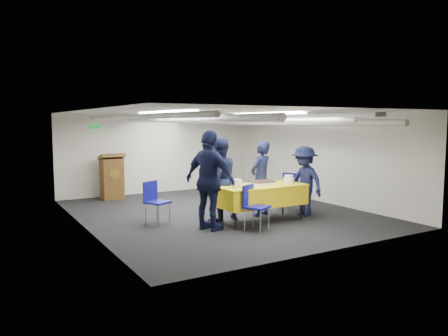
{
  "coord_description": "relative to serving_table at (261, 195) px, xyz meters",
  "views": [
    {
      "loc": [
        -4.89,
        -8.55,
        2.07
      ],
      "look_at": [
        0.0,
        -0.2,
        1.05
      ],
      "focal_mm": 35.0,
      "sensor_mm": 36.0,
      "label": 1
    }
  ],
  "objects": [
    {
      "name": "ground",
      "position": [
        -0.3,
        1.21,
        -0.56
      ],
      "size": [
        7.0,
        7.0,
        0.0
      ],
      "primitive_type": "plane",
      "color": "black",
      "rests_on": "ground"
    },
    {
      "name": "room_shell",
      "position": [
        -0.21,
        1.62,
        1.25
      ],
      "size": [
        6.0,
        7.0,
        2.3
      ],
      "color": "beige",
      "rests_on": "ground"
    },
    {
      "name": "serving_table",
      "position": [
        0.0,
        0.0,
        0.0
      ],
      "size": [
        1.88,
        0.86,
        0.77
      ],
      "color": "black",
      "rests_on": "ground"
    },
    {
      "name": "sheet_cake",
      "position": [
        0.03,
        0.02,
        0.25
      ],
      "size": [
        0.49,
        0.38,
        0.09
      ],
      "color": "white",
      "rests_on": "serving_table"
    },
    {
      "name": "plate_stack_left",
      "position": [
        -0.62,
        -0.05,
        0.29
      ],
      "size": [
        0.22,
        0.22,
        0.17
      ],
      "color": "white",
      "rests_on": "serving_table"
    },
    {
      "name": "plate_stack_right",
      "position": [
        0.69,
        -0.05,
        0.29
      ],
      "size": [
        0.23,
        0.23,
        0.17
      ],
      "color": "white",
      "rests_on": "serving_table"
    },
    {
      "name": "podium",
      "position": [
        -1.9,
        4.26,
        0.05
      ],
      "size": [
        0.62,
        0.53,
        1.25
      ],
      "color": "brown",
      "rests_on": "ground"
    },
    {
      "name": "chair_near",
      "position": [
        -0.53,
        -0.48,
        -0.03
      ],
      "size": [
        0.57,
        0.57,
        0.87
      ],
      "color": "gray",
      "rests_on": "ground"
    },
    {
      "name": "chair_right",
      "position": [
        1.29,
        0.67,
        -0.03
      ],
      "size": [
        0.58,
        0.58,
        0.87
      ],
      "color": "gray",
      "rests_on": "ground"
    },
    {
      "name": "chair_left",
      "position": [
        -1.99,
        0.95,
        -0.03
      ],
      "size": [
        0.56,
        0.56,
        0.87
      ],
      "color": "gray",
      "rests_on": "ground"
    },
    {
      "name": "sailor_a",
      "position": [
        0.34,
        0.49,
        0.27
      ],
      "size": [
        0.71,
        0.59,
        1.66
      ],
      "primitive_type": "imported",
      "rotation": [
        0.0,
        0.0,
        3.52
      ],
      "color": "black",
      "rests_on": "ground"
    },
    {
      "name": "sailor_b",
      "position": [
        -0.71,
        0.53,
        0.32
      ],
      "size": [
        0.91,
        0.74,
        1.76
      ],
      "primitive_type": "imported",
      "rotation": [
        0.0,
        0.0,
        3.23
      ],
      "color": "black",
      "rests_on": "ground"
    },
    {
      "name": "sailor_c",
      "position": [
        -1.26,
        -0.1,
        0.4
      ],
      "size": [
        0.87,
        1.22,
        1.92
      ],
      "primitive_type": "imported",
      "rotation": [
        0.0,
        0.0,
        1.97
      ],
      "color": "black",
      "rests_on": "ground"
    },
    {
      "name": "sailor_d",
      "position": [
        1.18,
        0.02,
        0.21
      ],
      "size": [
        0.66,
        1.04,
        1.54
      ],
      "primitive_type": "imported",
      "rotation": [
        0.0,
        0.0,
        -1.48
      ],
      "color": "black",
      "rests_on": "ground"
    }
  ]
}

